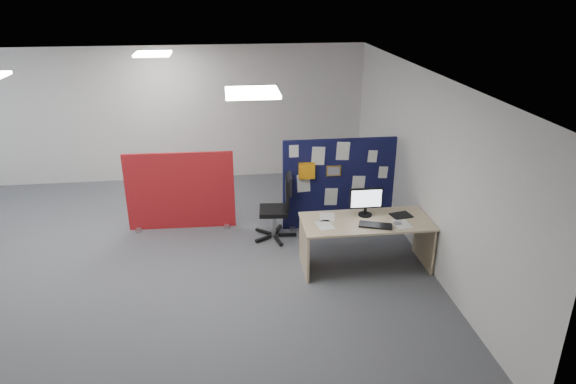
{
  "coord_description": "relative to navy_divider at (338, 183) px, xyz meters",
  "views": [
    {
      "loc": [
        1.69,
        -6.77,
        3.84
      ],
      "look_at": [
        2.54,
        0.05,
        1.0
      ],
      "focal_mm": 32.0,
      "sensor_mm": 36.0,
      "label": 1
    }
  ],
  "objects": [
    {
      "name": "ceiling",
      "position": [
        -3.46,
        -0.87,
        1.93
      ],
      "size": [
        9.0,
        7.0,
        0.02
      ],
      "primitive_type": "cube",
      "color": "white",
      "rests_on": "wall_back"
    },
    {
      "name": "navy_divider",
      "position": [
        0.0,
        0.0,
        0.0
      ],
      "size": [
        1.84,
        0.3,
        1.52
      ],
      "color": "black",
      "rests_on": "floor"
    },
    {
      "name": "paper_tray",
      "position": [
        0.65,
        -1.26,
        -0.03
      ],
      "size": [
        0.32,
        0.27,
        0.01
      ],
      "primitive_type": "cube",
      "rotation": [
        0.0,
        0.0,
        0.22
      ],
      "color": "black",
      "rests_on": "main_desk"
    },
    {
      "name": "red_divider",
      "position": [
        -2.56,
        0.25,
        -0.12
      ],
      "size": [
        1.75,
        0.3,
        1.32
      ],
      "rotation": [
        0.0,
        0.0,
        -0.03
      ],
      "color": "maroon",
      "rests_on": "floor"
    },
    {
      "name": "wall_back",
      "position": [
        -3.46,
        2.63,
        0.58
      ],
      "size": [
        9.0,
        0.02,
        2.7
      ],
      "primitive_type": "cube",
      "color": "silver",
      "rests_on": "floor"
    },
    {
      "name": "monitor_main",
      "position": [
        0.15,
        -1.18,
        0.19
      ],
      "size": [
        0.47,
        0.2,
        0.41
      ],
      "rotation": [
        0.0,
        0.0,
        -0.01
      ],
      "color": "black",
      "rests_on": "main_desk"
    },
    {
      "name": "keyboard",
      "position": [
        0.2,
        -1.54,
        -0.02
      ],
      "size": [
        0.48,
        0.32,
        0.02
      ],
      "primitive_type": "cube",
      "rotation": [
        0.0,
        0.0,
        -0.34
      ],
      "color": "black",
      "rests_on": "main_desk"
    },
    {
      "name": "main_desk",
      "position": [
        0.12,
        -1.31,
        -0.2
      ],
      "size": [
        1.82,
        0.81,
        0.73
      ],
      "color": "tan",
      "rests_on": "floor"
    },
    {
      "name": "ceiling_lights",
      "position": [
        -3.13,
        -0.21,
        1.9
      ],
      "size": [
        4.1,
        4.1,
        0.04
      ],
      "color": "white",
      "rests_on": "ceiling"
    },
    {
      "name": "office_chair",
      "position": [
        -0.97,
        -0.3,
        -0.17
      ],
      "size": [
        0.68,
        0.7,
        1.05
      ],
      "rotation": [
        0.0,
        0.0,
        -0.09
      ],
      "color": "black",
      "rests_on": "floor"
    },
    {
      "name": "desk_papers",
      "position": [
        -0.11,
        -1.37,
        -0.03
      ],
      "size": [
        1.3,
        0.66,
        0.0
      ],
      "color": "white",
      "rests_on": "main_desk"
    },
    {
      "name": "wall_right",
      "position": [
        1.04,
        -0.87,
        0.58
      ],
      "size": [
        0.02,
        7.0,
        2.7
      ],
      "primitive_type": "cube",
      "color": "silver",
      "rests_on": "floor"
    },
    {
      "name": "floor",
      "position": [
        -3.46,
        -0.87,
        -0.77
      ],
      "size": [
        9.0,
        9.0,
        0.0
      ],
      "primitive_type": "plane",
      "color": "#515459",
      "rests_on": "ground"
    },
    {
      "name": "mouse",
      "position": [
        0.51,
        -1.52,
        -0.02
      ],
      "size": [
        0.1,
        0.06,
        0.03
      ],
      "primitive_type": "cube",
      "rotation": [
        0.0,
        0.0,
        -0.02
      ],
      "color": "#9F9FA4",
      "rests_on": "main_desk"
    },
    {
      "name": "wall_front",
      "position": [
        -3.46,
        -4.37,
        0.58
      ],
      "size": [
        9.0,
        0.02,
        2.7
      ],
      "primitive_type": "cube",
      "color": "silver",
      "rests_on": "floor"
    }
  ]
}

